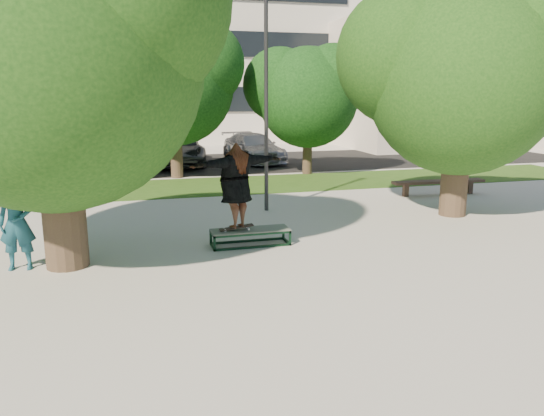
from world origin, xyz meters
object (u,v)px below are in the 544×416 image
object	(u,v)px
grind_box	(250,237)
car_silver_b	(253,148)
lamppost	(266,103)
car_dark	(181,151)
car_grey	(175,149)
bystander	(17,223)
tree_right	(458,68)
tree_left	(44,39)
bench	(439,183)

from	to	relation	value
grind_box	car_silver_b	world-z (taller)	car_silver_b
lamppost	car_dark	distance (m)	10.89
car_grey	bystander	bearing A→B (deg)	-104.03
tree_right	car_dark	bearing A→B (deg)	117.32
car_grey	car_silver_b	bearing A→B (deg)	3.09
lamppost	car_silver_b	distance (m)	11.53
tree_left	bench	world-z (taller)	tree_left
car_silver_b	grind_box	bearing A→B (deg)	-113.00
grind_box	bench	size ratio (longest dim) A/B	0.54
bystander	car_silver_b	distance (m)	17.13
car_silver_b	bystander	bearing A→B (deg)	-128.41
bench	car_dark	xyz separation A→B (m)	(-7.81, 9.70, 0.29)
grind_box	car_silver_b	xyz separation A→B (m)	(3.48, 14.54, 0.52)
bystander	car_dark	distance (m)	15.16
bystander	car_silver_b	size ratio (longest dim) A/B	0.39
lamppost	car_dark	xyz separation A→B (m)	(-1.50, 10.51, -2.44)
car_grey	lamppost	bearing A→B (deg)	-78.85
tree_left	lamppost	bearing A→B (deg)	36.42
lamppost	car_silver_b	xyz separation A→B (m)	(2.19, 11.05, -2.44)
bench	lamppost	bearing A→B (deg)	-170.48
car_dark	car_silver_b	size ratio (longest dim) A/B	0.88
lamppost	car_dark	bearing A→B (deg)	98.13
grind_box	lamppost	bearing A→B (deg)	69.69
lamppost	grind_box	distance (m)	4.75
tree_left	bystander	bearing A→B (deg)	-177.18
grind_box	car_silver_b	bearing A→B (deg)	76.53
tree_left	lamppost	world-z (taller)	tree_left
tree_right	grind_box	xyz separation A→B (m)	(-6.21, -1.57, -3.90)
grind_box	car_silver_b	size ratio (longest dim) A/B	0.37
bench	grind_box	bearing A→B (deg)	-148.30
tree_left	car_grey	xyz separation A→B (m)	(3.56, 14.90, -3.64)
tree_left	tree_right	bearing A→B (deg)	11.03
grind_box	car_dark	world-z (taller)	car_dark
tree_left	bystander	world-z (taller)	tree_left
tree_right	bench	size ratio (longest dim) A/B	1.96
bench	car_dark	distance (m)	12.46
car_dark	car_grey	distance (m)	0.54
tree_left	grind_box	size ratio (longest dim) A/B	3.95
car_grey	car_silver_b	world-z (taller)	car_grey
bench	car_grey	bearing A→B (deg)	130.51
car_dark	car_silver_b	distance (m)	3.73
lamppost	grind_box	size ratio (longest dim) A/B	3.39
tree_left	bench	size ratio (longest dim) A/B	2.14
lamppost	tree_right	bearing A→B (deg)	-21.28
bystander	car_grey	xyz separation A→B (m)	(4.35, 14.94, -0.16)
lamppost	bystander	world-z (taller)	lamppost
tree_right	lamppost	xyz separation A→B (m)	(-4.92, 1.92, -0.94)
lamppost	car_grey	size ratio (longest dim) A/B	1.08
lamppost	bystander	bearing A→B (deg)	-147.03
grind_box	bench	distance (m)	8.72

